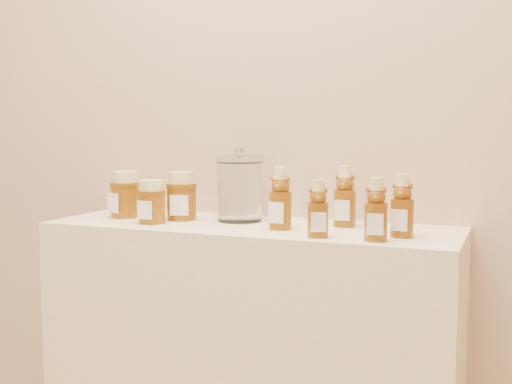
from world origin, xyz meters
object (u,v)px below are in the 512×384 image
at_px(bear_bottle_back_left, 280,194).
at_px(bear_bottle_front_left, 318,205).
at_px(display_table, 250,374).
at_px(glass_canister, 240,185).
at_px(honey_jar_left, 125,194).

xyz_separation_m(bear_bottle_back_left, bear_bottle_front_left, (0.13, -0.09, -0.01)).
bearing_deg(display_table, bear_bottle_front_left, -28.24).
height_order(bear_bottle_back_left, glass_canister, glass_canister).
relative_size(display_table, bear_bottle_back_left, 6.13).
height_order(display_table, bear_bottle_back_left, bear_bottle_back_left).
bearing_deg(glass_canister, honey_jar_left, -170.59).
bearing_deg(display_table, glass_canister, 135.48).
bearing_deg(honey_jar_left, glass_canister, 29.04).
bearing_deg(bear_bottle_front_left, honey_jar_left, 148.49).
distance_m(bear_bottle_front_left, glass_canister, 0.36).
distance_m(display_table, glass_canister, 0.56).
distance_m(display_table, bear_bottle_back_left, 0.56).
xyz_separation_m(honey_jar_left, glass_canister, (0.37, 0.06, 0.04)).
bearing_deg(honey_jar_left, display_table, 19.93).
relative_size(bear_bottle_front_left, glass_canister, 0.78).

